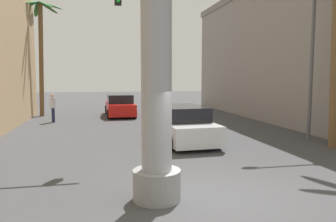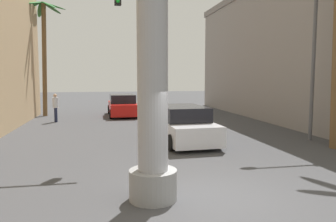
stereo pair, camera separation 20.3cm
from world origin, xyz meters
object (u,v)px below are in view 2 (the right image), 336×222
object	(u,v)px
car_lead	(182,125)
pedestrian_far_left	(55,106)
car_far	(122,106)
street_lamp	(305,43)
palm_tree_far_left	(43,39)
traffic_light_mast	(30,30)

from	to	relation	value
car_lead	pedestrian_far_left	world-z (taller)	pedestrian_far_left
car_far	pedestrian_far_left	xyz separation A→B (m)	(-4.29, -2.57, 0.30)
car_lead	pedestrian_far_left	bearing A→B (deg)	130.09
street_lamp	car_far	distance (m)	13.63
car_lead	palm_tree_far_left	xyz separation A→B (m)	(-7.51, 11.19, 4.76)
pedestrian_far_left	street_lamp	bearing A→B (deg)	-35.86
street_lamp	car_far	bearing A→B (deg)	123.67
traffic_light_mast	pedestrian_far_left	bearing A→B (deg)	93.28
pedestrian_far_left	traffic_light_mast	bearing A→B (deg)	-86.72
car_far	pedestrian_far_left	world-z (taller)	pedestrian_far_left
car_far	pedestrian_far_left	size ratio (longest dim) A/B	2.61
street_lamp	car_lead	bearing A→B (deg)	170.76
street_lamp	palm_tree_far_left	distance (m)	17.60
palm_tree_far_left	car_far	bearing A→B (deg)	-11.33
traffic_light_mast	car_far	distance (m)	12.84
palm_tree_far_left	pedestrian_far_left	world-z (taller)	palm_tree_far_left
traffic_light_mast	car_lead	xyz separation A→B (m)	(5.81, 1.61, -3.70)
street_lamp	traffic_light_mast	world-z (taller)	street_lamp
car_far	street_lamp	bearing A→B (deg)	-56.33
car_lead	pedestrian_far_left	xyz separation A→B (m)	(-6.33, 7.52, 0.30)
car_far	palm_tree_far_left	size ratio (longest dim) A/B	0.57
car_lead	pedestrian_far_left	size ratio (longest dim) A/B	2.87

